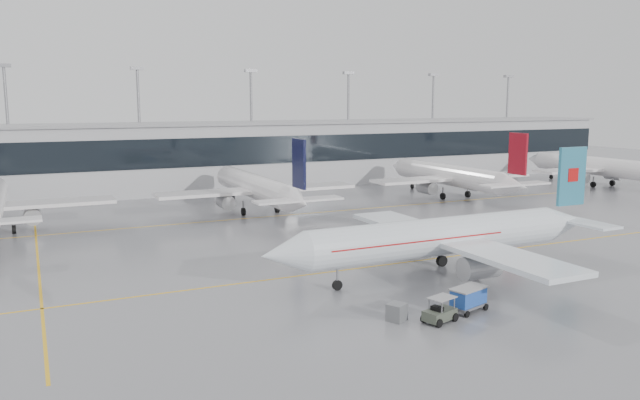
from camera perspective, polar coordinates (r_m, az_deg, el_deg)
name	(u,v)px	position (r m, az deg, el deg)	size (l,w,h in m)	color
ground	(371,267)	(62.52, 4.70, -6.09)	(320.00, 320.00, 0.00)	gray
taxi_line_main	(371,267)	(62.52, 4.70, -6.09)	(120.00, 0.25, 0.01)	#EFAC15
taxi_line_north	(266,217)	(89.14, -4.92, -1.53)	(120.00, 0.25, 0.01)	#EFAC15
taxi_line_cross	(38,264)	(69.23, -24.36, -5.39)	(0.25, 60.00, 0.01)	#EFAC15
terminal	(207,157)	(118.66, -10.33, 3.90)	(180.00, 15.00, 12.00)	#A9A9AD
terminal_glass	(218,152)	(111.27, -9.35, 4.37)	(180.00, 0.20, 5.00)	black
terminal_roof	(206,124)	(118.28, -10.42, 6.89)	(182.00, 16.00, 0.40)	gray
light_masts	(197,117)	(124.06, -11.15, 7.49)	(156.40, 1.00, 22.60)	gray
air_canada_jet	(449,236)	(60.07, 11.71, -3.26)	(36.74, 29.41, 11.61)	white
parked_jet_c	(257,188)	(91.98, -5.75, 1.12)	(29.64, 36.96, 11.72)	white
parked_jet_d	(452,176)	(108.61, 11.95, 2.17)	(29.64, 36.96, 11.72)	white
parked_jet_e	(599,167)	(132.60, 24.14, 2.78)	(29.64, 36.96, 11.72)	white
baggage_tug	(440,313)	(47.91, 10.88, -10.15)	(3.93, 2.27, 1.87)	#40473B
baggage_cart	(468,297)	(50.55, 13.41, -8.65)	(3.49, 2.55, 1.94)	gray
gse_unit	(397,312)	(47.72, 7.03, -10.14)	(1.32, 1.22, 1.32)	slate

